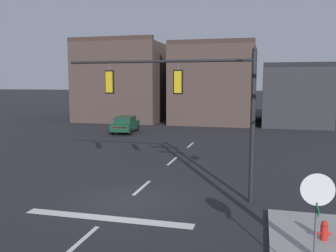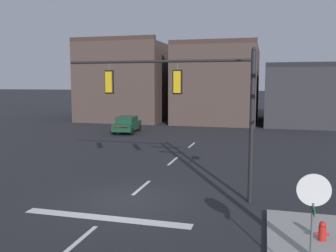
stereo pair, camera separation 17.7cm
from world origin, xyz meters
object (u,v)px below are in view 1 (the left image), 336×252
Objects in this scene: car_lot_nearside at (125,124)px; fire_hydrant at (324,234)px; signal_mast_near_side at (193,97)px; stop_sign at (317,202)px.

car_lot_nearside reaches higher than fire_hydrant.
fire_hydrant is at bearing -36.66° from signal_mast_near_side.
fire_hydrant is (4.72, -3.51, -3.97)m from signal_mast_near_side.
car_lot_nearside is at bearing 119.99° from stop_sign.
car_lot_nearside is 26.07m from fire_hydrant.
signal_mast_near_side reaches higher than stop_sign.
stop_sign is 3.31m from fire_hydrant.
signal_mast_near_side reaches higher than car_lot_nearside.
stop_sign is 3.77× the size of fire_hydrant.
stop_sign is 0.62× the size of car_lot_nearside.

